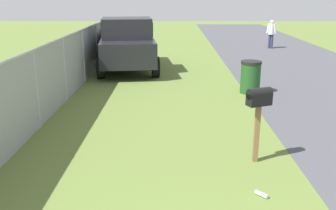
{
  "coord_description": "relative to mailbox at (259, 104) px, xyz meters",
  "views": [
    {
      "loc": [
        -1.46,
        0.1,
        3.04
      ],
      "look_at": [
        5.84,
        0.2,
        0.85
      ],
      "focal_mm": 40.46,
      "sensor_mm": 36.0,
      "label": 1
    }
  ],
  "objects": [
    {
      "name": "pickup_truck",
      "position": [
        8.53,
        3.36,
        -0.02
      ],
      "size": [
        5.07,
        2.77,
        2.09
      ],
      "rotation": [
        0.0,
        0.0,
        3.27
      ],
      "color": "black",
      "rests_on": "ground"
    },
    {
      "name": "mailbox",
      "position": [
        0.0,
        0.0,
        0.0
      ],
      "size": [
        0.36,
        0.48,
        1.41
      ],
      "rotation": [
        0.0,
        0.0,
        0.4
      ],
      "color": "brown",
      "rests_on": "ground"
    },
    {
      "name": "fence_section",
      "position": [
        2.93,
        4.64,
        -0.14
      ],
      "size": [
        16.45,
        0.07,
        1.83
      ],
      "color": "#9EA3A8",
      "rests_on": "ground"
    },
    {
      "name": "pedestrian",
      "position": [
        14.75,
        -3.9,
        -0.23
      ],
      "size": [
        0.33,
        0.49,
        1.55
      ],
      "rotation": [
        0.0,
        0.0,
        5.65
      ],
      "color": "#2D3351",
      "rests_on": "ground"
    },
    {
      "name": "trash_bin",
      "position": [
        5.0,
        -0.87,
        -0.61
      ],
      "size": [
        0.63,
        0.63,
        1.01
      ],
      "color": "#1E4C1E",
      "rests_on": "ground"
    },
    {
      "name": "litter_bottle_midfield_a",
      "position": [
        -1.28,
        0.16,
        -1.08
      ],
      "size": [
        0.21,
        0.2,
        0.07
      ],
      "primitive_type": "cylinder",
      "rotation": [
        0.0,
        1.57,
        0.77
      ],
      "color": "#B2D8BF",
      "rests_on": "ground"
    }
  ]
}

